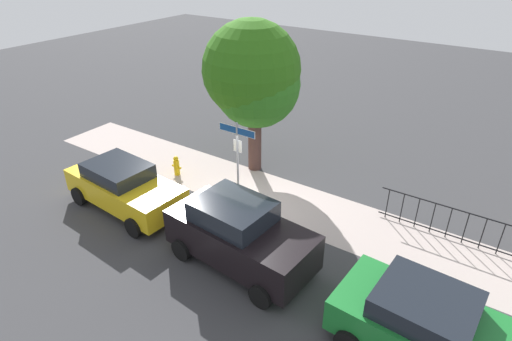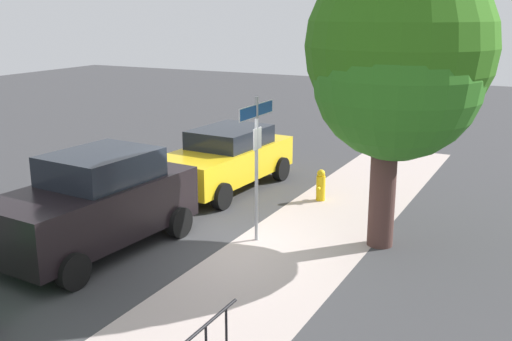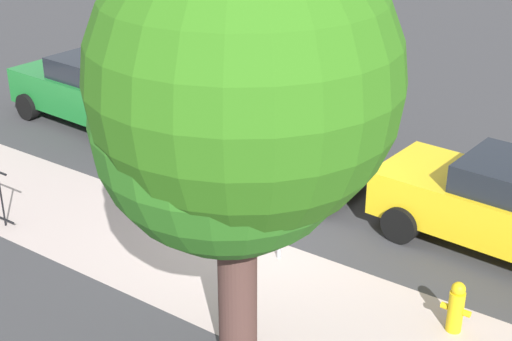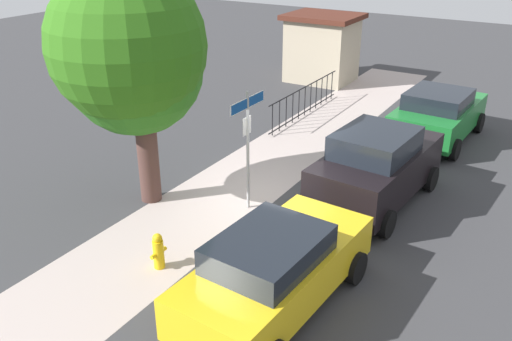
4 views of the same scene
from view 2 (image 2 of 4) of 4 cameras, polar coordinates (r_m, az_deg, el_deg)
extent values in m
plane|color=#38383A|center=(12.09, -2.87, -7.09)|extent=(60.00, 60.00, 0.00)
cube|color=#B2A29C|center=(9.92, -2.10, -12.24)|extent=(24.00, 2.60, 0.00)
cylinder|color=#9EA0A5|center=(11.91, 0.04, 0.00)|extent=(0.07, 0.07, 2.92)
cube|color=#144799|center=(11.66, 0.05, 5.68)|extent=(1.35, 0.02, 0.22)
cube|color=white|center=(11.66, 0.04, 5.69)|extent=(1.38, 0.02, 0.25)
cube|color=silver|center=(11.75, 0.13, 3.03)|extent=(0.32, 0.02, 0.42)
cylinder|color=#4A312B|center=(11.96, 11.88, -1.15)|extent=(0.51, 0.51, 2.56)
sphere|color=#1B6F26|center=(11.85, 10.91, 12.12)|extent=(2.15, 2.15, 2.15)
sphere|color=#2D6816|center=(11.71, 13.40, 11.36)|extent=(3.54, 3.54, 3.54)
sphere|color=#1B6421|center=(11.34, 14.17, 11.25)|extent=(2.52, 2.52, 2.52)
sphere|color=#2C6F1E|center=(11.54, 13.22, 8.72)|extent=(3.16, 3.16, 3.16)
cube|color=yellow|center=(15.64, -2.95, 0.80)|extent=(4.37, 1.99, 0.78)
cube|color=black|center=(15.71, -2.46, 3.20)|extent=(2.14, 1.65, 0.46)
cylinder|color=black|center=(14.12, -3.25, -2.42)|extent=(0.65, 0.26, 0.64)
cylinder|color=black|center=(15.12, -8.71, -1.40)|extent=(0.65, 0.26, 0.64)
cylinder|color=black|center=(16.52, 2.36, 0.17)|extent=(0.65, 0.26, 0.64)
cylinder|color=black|center=(17.38, -2.67, 0.91)|extent=(0.65, 0.26, 0.64)
cube|color=black|center=(11.96, -15.00, -3.59)|extent=(4.26, 2.13, 1.03)
cube|color=black|center=(11.90, -14.40, 0.37)|extent=(2.10, 1.75, 0.57)
cylinder|color=black|center=(10.63, -16.88, -9.09)|extent=(0.66, 0.27, 0.64)
cylinder|color=black|center=(11.97, -22.76, -6.87)|extent=(0.66, 0.27, 0.64)
cylinder|color=black|center=(12.50, -7.28, -4.86)|extent=(0.66, 0.27, 0.64)
cylinder|color=black|center=(13.66, -13.26, -3.42)|extent=(0.66, 0.27, 0.64)
cylinder|color=yellow|center=(14.84, 6.12, -1.66)|extent=(0.22, 0.22, 0.62)
sphere|color=yellow|center=(14.74, 6.16, -0.28)|extent=(0.20, 0.20, 0.20)
cylinder|color=yellow|center=(14.97, 6.35, -1.39)|extent=(0.10, 0.09, 0.09)
cylinder|color=yellow|center=(14.69, 5.90, -1.71)|extent=(0.10, 0.09, 0.09)
camera|label=1|loc=(15.70, -55.67, 21.55)|focal=29.55mm
camera|label=3|loc=(16.45, 41.53, 17.83)|focal=52.21mm
camera|label=4|loc=(23.22, -2.63, 19.51)|focal=38.22mm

